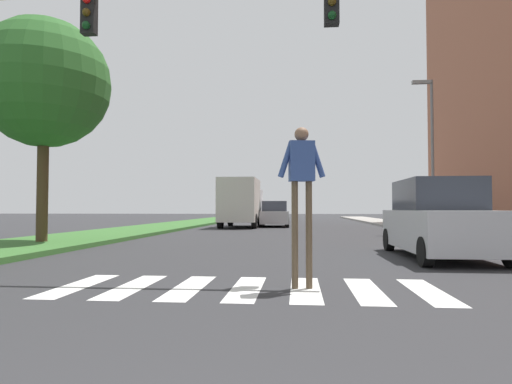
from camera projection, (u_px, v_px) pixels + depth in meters
name	position (u px, v px, depth m)	size (l,w,h in m)	color
ground_plane	(287.00, 226.00, 30.58)	(140.00, 140.00, 0.00)	#2D2D30
crosswalk	(247.00, 288.00, 6.81)	(5.85, 2.20, 0.01)	silver
median_strip	(170.00, 226.00, 29.32)	(4.00, 64.00, 0.15)	#386B2D
tree_mid	(44.00, 84.00, 14.74)	(4.28, 4.28, 7.39)	#4C3823
sidewalk_right	(413.00, 227.00, 27.85)	(3.00, 64.00, 0.15)	#9E9991
traffic_light_gantry	(87.00, 52.00, 8.84)	(8.81, 0.30, 6.00)	gold
street_lamp_right	(430.00, 141.00, 22.06)	(1.02, 0.24, 7.50)	slate
pedestrian_performer	(302.00, 181.00, 6.86)	(0.75, 0.30, 2.49)	brown
suv_crossing	(439.00, 220.00, 11.14)	(1.98, 4.61, 1.97)	#B7B7BC
sedan_midblock	(274.00, 215.00, 30.15)	(2.08, 4.65, 1.72)	#B7B7BC
sedan_distant	(273.00, 213.00, 40.88)	(2.18, 4.45, 1.71)	#474C51
sedan_far_horizon	(265.00, 212.00, 55.01)	(1.91, 4.27, 1.68)	black
truck_box_delivery	(241.00, 202.00, 29.06)	(2.40, 6.20, 3.10)	silver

